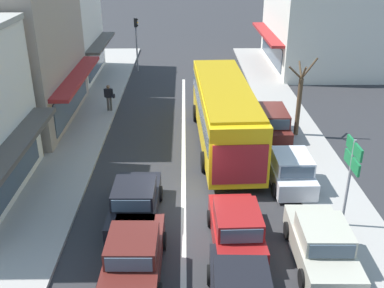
{
  "coord_description": "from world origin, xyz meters",
  "views": [
    {
      "loc": [
        0.09,
        -15.2,
        9.9
      ],
      "look_at": [
        0.4,
        3.63,
        1.2
      ],
      "focal_mm": 42.0,
      "sensor_mm": 36.0,
      "label": 1
    }
  ],
  "objects_px": {
    "street_tree_right": "(299,101)",
    "traffic_light_downstreet": "(136,36)",
    "directional_road_sign": "(352,163)",
    "pedestrian_with_handbag_near": "(109,96)",
    "hatchback_behind_bus_mid": "(236,228)",
    "parked_hatchback_kerb_second": "(290,170)",
    "city_bus": "(224,110)",
    "sedan_queue_gap_filler": "(135,203)",
    "parked_sedan_kerb_front": "(322,245)",
    "parked_wagon_kerb_third": "(269,122)",
    "sedan_adjacent_lane_lead": "(134,256)"
  },
  "relations": [
    {
      "from": "street_tree_right",
      "to": "traffic_light_downstreet",
      "type": "bearing_deg",
      "value": 126.39
    },
    {
      "from": "directional_road_sign",
      "to": "pedestrian_with_handbag_near",
      "type": "relative_size",
      "value": 2.21
    },
    {
      "from": "directional_road_sign",
      "to": "traffic_light_downstreet",
      "type": "bearing_deg",
      "value": 113.8
    },
    {
      "from": "hatchback_behind_bus_mid",
      "to": "parked_hatchback_kerb_second",
      "type": "distance_m",
      "value": 5.06
    },
    {
      "from": "pedestrian_with_handbag_near",
      "to": "traffic_light_downstreet",
      "type": "bearing_deg",
      "value": 84.91
    },
    {
      "from": "city_bus",
      "to": "parked_hatchback_kerb_second",
      "type": "height_order",
      "value": "city_bus"
    },
    {
      "from": "sedan_queue_gap_filler",
      "to": "directional_road_sign",
      "type": "relative_size",
      "value": 1.17
    },
    {
      "from": "city_bus",
      "to": "parked_hatchback_kerb_second",
      "type": "bearing_deg",
      "value": -59.3
    },
    {
      "from": "traffic_light_downstreet",
      "to": "pedestrian_with_handbag_near",
      "type": "distance_m",
      "value": 9.72
    },
    {
      "from": "hatchback_behind_bus_mid",
      "to": "parked_sedan_kerb_front",
      "type": "bearing_deg",
      "value": -18.95
    },
    {
      "from": "sedan_queue_gap_filler",
      "to": "parked_sedan_kerb_front",
      "type": "bearing_deg",
      "value": -22.52
    },
    {
      "from": "parked_sedan_kerb_front",
      "to": "traffic_light_downstreet",
      "type": "relative_size",
      "value": 1.01
    },
    {
      "from": "pedestrian_with_handbag_near",
      "to": "city_bus",
      "type": "bearing_deg",
      "value": -35.61
    },
    {
      "from": "parked_hatchback_kerb_second",
      "to": "street_tree_right",
      "type": "distance_m",
      "value": 5.57
    },
    {
      "from": "sedan_queue_gap_filler",
      "to": "pedestrian_with_handbag_near",
      "type": "distance_m",
      "value": 11.86
    },
    {
      "from": "street_tree_right",
      "to": "city_bus",
      "type": "bearing_deg",
      "value": -167.15
    },
    {
      "from": "parked_wagon_kerb_third",
      "to": "parked_sedan_kerb_front",
      "type": "bearing_deg",
      "value": -90.58
    },
    {
      "from": "pedestrian_with_handbag_near",
      "to": "parked_sedan_kerb_front",
      "type": "bearing_deg",
      "value": -57.26
    },
    {
      "from": "parked_wagon_kerb_third",
      "to": "directional_road_sign",
      "type": "bearing_deg",
      "value": -81.92
    },
    {
      "from": "sedan_queue_gap_filler",
      "to": "traffic_light_downstreet",
      "type": "distance_m",
      "value": 21.25
    },
    {
      "from": "traffic_light_downstreet",
      "to": "pedestrian_with_handbag_near",
      "type": "height_order",
      "value": "traffic_light_downstreet"
    },
    {
      "from": "street_tree_right",
      "to": "hatchback_behind_bus_mid",
      "type": "bearing_deg",
      "value": -114.4
    },
    {
      "from": "directional_road_sign",
      "to": "parked_wagon_kerb_third",
      "type": "bearing_deg",
      "value": 98.08
    },
    {
      "from": "city_bus",
      "to": "directional_road_sign",
      "type": "relative_size",
      "value": 3.04
    },
    {
      "from": "sedan_queue_gap_filler",
      "to": "street_tree_right",
      "type": "relative_size",
      "value": 0.97
    },
    {
      "from": "city_bus",
      "to": "parked_wagon_kerb_third",
      "type": "distance_m",
      "value": 3.06
    },
    {
      "from": "sedan_adjacent_lane_lead",
      "to": "directional_road_sign",
      "type": "height_order",
      "value": "directional_road_sign"
    },
    {
      "from": "parked_sedan_kerb_front",
      "to": "parked_wagon_kerb_third",
      "type": "relative_size",
      "value": 0.94
    },
    {
      "from": "sedan_queue_gap_filler",
      "to": "directional_road_sign",
      "type": "distance_m",
      "value": 8.07
    },
    {
      "from": "city_bus",
      "to": "traffic_light_downstreet",
      "type": "distance_m",
      "value": 15.42
    },
    {
      "from": "sedan_queue_gap_filler",
      "to": "directional_road_sign",
      "type": "height_order",
      "value": "directional_road_sign"
    },
    {
      "from": "parked_wagon_kerb_third",
      "to": "pedestrian_with_handbag_near",
      "type": "bearing_deg",
      "value": 158.65
    },
    {
      "from": "city_bus",
      "to": "sedan_queue_gap_filler",
      "type": "height_order",
      "value": "city_bus"
    },
    {
      "from": "traffic_light_downstreet",
      "to": "street_tree_right",
      "type": "distance_m",
      "value": 16.59
    },
    {
      "from": "sedan_adjacent_lane_lead",
      "to": "traffic_light_downstreet",
      "type": "bearing_deg",
      "value": 95.03
    },
    {
      "from": "hatchback_behind_bus_mid",
      "to": "directional_road_sign",
      "type": "height_order",
      "value": "directional_road_sign"
    },
    {
      "from": "parked_sedan_kerb_front",
      "to": "directional_road_sign",
      "type": "height_order",
      "value": "directional_road_sign"
    },
    {
      "from": "hatchback_behind_bus_mid",
      "to": "pedestrian_with_handbag_near",
      "type": "relative_size",
      "value": 2.3
    },
    {
      "from": "city_bus",
      "to": "parked_wagon_kerb_third",
      "type": "xyz_separation_m",
      "value": [
        2.6,
        1.14,
        -1.14
      ]
    },
    {
      "from": "parked_hatchback_kerb_second",
      "to": "street_tree_right",
      "type": "relative_size",
      "value": 0.85
    },
    {
      "from": "city_bus",
      "to": "sedan_queue_gap_filler",
      "type": "relative_size",
      "value": 2.59
    },
    {
      "from": "parked_hatchback_kerb_second",
      "to": "parked_sedan_kerb_front",
      "type": "bearing_deg",
      "value": -90.57
    },
    {
      "from": "parked_sedan_kerb_front",
      "to": "directional_road_sign",
      "type": "relative_size",
      "value": 1.18
    },
    {
      "from": "traffic_light_downstreet",
      "to": "sedan_adjacent_lane_lead",
      "type": "bearing_deg",
      "value": -84.97
    },
    {
      "from": "parked_hatchback_kerb_second",
      "to": "hatchback_behind_bus_mid",
      "type": "bearing_deg",
      "value": -123.36
    },
    {
      "from": "city_bus",
      "to": "pedestrian_with_handbag_near",
      "type": "height_order",
      "value": "city_bus"
    },
    {
      "from": "directional_road_sign",
      "to": "pedestrian_with_handbag_near",
      "type": "height_order",
      "value": "directional_road_sign"
    },
    {
      "from": "hatchback_behind_bus_mid",
      "to": "directional_road_sign",
      "type": "relative_size",
      "value": 1.04
    },
    {
      "from": "city_bus",
      "to": "hatchback_behind_bus_mid",
      "type": "bearing_deg",
      "value": -91.59
    },
    {
      "from": "sedan_adjacent_lane_lead",
      "to": "street_tree_right",
      "type": "height_order",
      "value": "street_tree_right"
    }
  ]
}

